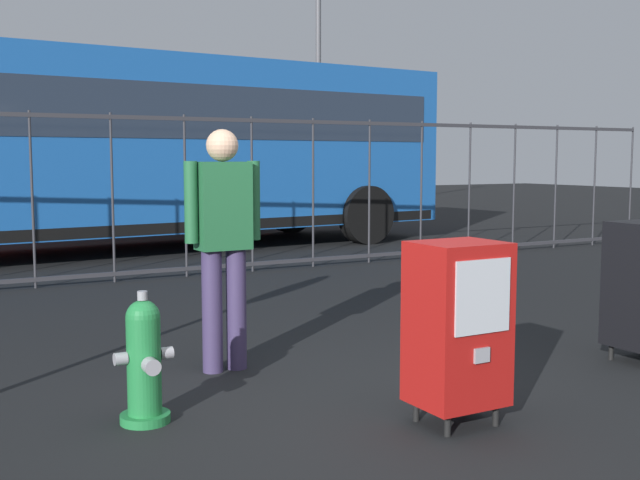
{
  "coord_description": "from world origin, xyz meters",
  "views": [
    {
      "loc": [
        -2.39,
        -3.59,
        1.48
      ],
      "look_at": [
        0.3,
        1.2,
        0.9
      ],
      "focal_mm": 44.07,
      "sensor_mm": 36.0,
      "label": 1
    }
  ],
  "objects_px": {
    "street_light_near_left": "(318,29)",
    "fire_hydrant": "(144,361)",
    "bus_near": "(132,143)",
    "newspaper_box_primary": "(457,323)",
    "pedestrian": "(223,235)",
    "bus_far": "(27,146)"
  },
  "relations": [
    {
      "from": "bus_near",
      "to": "newspaper_box_primary",
      "type": "bearing_deg",
      "value": -99.26
    },
    {
      "from": "fire_hydrant",
      "to": "bus_far",
      "type": "height_order",
      "value": "bus_far"
    },
    {
      "from": "bus_far",
      "to": "street_light_near_left",
      "type": "relative_size",
      "value": 1.26
    },
    {
      "from": "fire_hydrant",
      "to": "newspaper_box_primary",
      "type": "height_order",
      "value": "newspaper_box_primary"
    },
    {
      "from": "bus_near",
      "to": "street_light_near_left",
      "type": "xyz_separation_m",
      "value": [
        6.65,
        5.9,
        3.09
      ]
    },
    {
      "from": "pedestrian",
      "to": "fire_hydrant",
      "type": "bearing_deg",
      "value": -135.47
    },
    {
      "from": "bus_near",
      "to": "street_light_near_left",
      "type": "bearing_deg",
      "value": 37.11
    },
    {
      "from": "bus_near",
      "to": "street_light_near_left",
      "type": "height_order",
      "value": "street_light_near_left"
    },
    {
      "from": "newspaper_box_primary",
      "to": "bus_near",
      "type": "bearing_deg",
      "value": 85.22
    },
    {
      "from": "newspaper_box_primary",
      "to": "pedestrian",
      "type": "bearing_deg",
      "value": 112.8
    },
    {
      "from": "pedestrian",
      "to": "street_light_near_left",
      "type": "relative_size",
      "value": 0.2
    },
    {
      "from": "bus_near",
      "to": "bus_far",
      "type": "height_order",
      "value": "same"
    },
    {
      "from": "pedestrian",
      "to": "bus_near",
      "type": "height_order",
      "value": "bus_near"
    },
    {
      "from": "newspaper_box_primary",
      "to": "bus_far",
      "type": "bearing_deg",
      "value": 90.4
    },
    {
      "from": "pedestrian",
      "to": "street_light_near_left",
      "type": "distance_m",
      "value": 15.93
    },
    {
      "from": "fire_hydrant",
      "to": "street_light_near_left",
      "type": "height_order",
      "value": "street_light_near_left"
    },
    {
      "from": "pedestrian",
      "to": "bus_far",
      "type": "height_order",
      "value": "bus_far"
    },
    {
      "from": "bus_far",
      "to": "bus_near",
      "type": "bearing_deg",
      "value": -74.89
    },
    {
      "from": "fire_hydrant",
      "to": "bus_near",
      "type": "bearing_deg",
      "value": 74.38
    },
    {
      "from": "newspaper_box_primary",
      "to": "street_light_near_left",
      "type": "relative_size",
      "value": 0.12
    },
    {
      "from": "newspaper_box_primary",
      "to": "pedestrian",
      "type": "relative_size",
      "value": 0.61
    },
    {
      "from": "street_light_near_left",
      "to": "fire_hydrant",
      "type": "bearing_deg",
      "value": -122.53
    }
  ]
}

